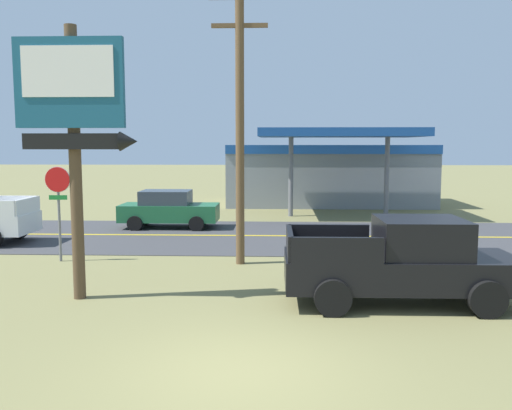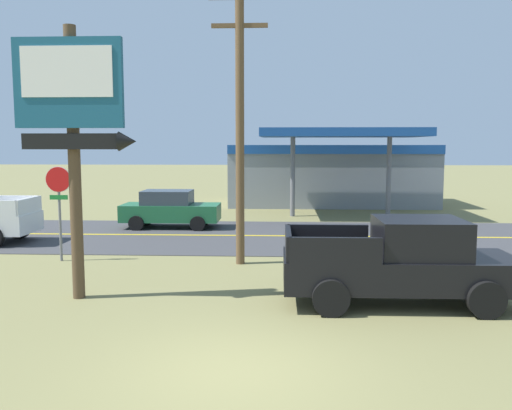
{
  "view_description": "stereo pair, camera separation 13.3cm",
  "coord_description": "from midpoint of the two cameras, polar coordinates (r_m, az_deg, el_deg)",
  "views": [
    {
      "loc": [
        0.65,
        -8.34,
        3.61
      ],
      "look_at": [
        0.0,
        8.0,
        1.8
      ],
      "focal_mm": 38.25,
      "sensor_mm": 36.0,
      "label": 1
    },
    {
      "loc": [
        0.78,
        -8.33,
        3.61
      ],
      "look_at": [
        0.0,
        8.0,
        1.8
      ],
      "focal_mm": 38.25,
      "sensor_mm": 36.0,
      "label": 2
    }
  ],
  "objects": [
    {
      "name": "stop_sign",
      "position": [
        17.85,
        -19.72,
        0.85
      ],
      "size": [
        0.8,
        0.08,
        2.95
      ],
      "color": "slate",
      "rests_on": "ground"
    },
    {
      "name": "gas_station",
      "position": [
        33.33,
        7.92,
        3.39
      ],
      "size": [
        12.0,
        11.5,
        4.4
      ],
      "color": "gray",
      "rests_on": "ground"
    },
    {
      "name": "road_centre_line",
      "position": [
        21.65,
        0.81,
        -3.22
      ],
      "size": [
        126.0,
        0.2,
        0.01
      ],
      "primitive_type": "cube",
      "color": "gold",
      "rests_on": "road_asphalt"
    },
    {
      "name": "car_green_near_lane",
      "position": [
        23.99,
        -8.82,
        -0.41
      ],
      "size": [
        4.2,
        2.0,
        1.64
      ],
      "color": "#1E6038",
      "rests_on": "ground"
    },
    {
      "name": "pickup_black_parked_on_lawn",
      "position": [
        12.84,
        15.25,
        -5.8
      ],
      "size": [
        5.21,
        2.27,
        1.96
      ],
      "color": "black",
      "rests_on": "ground"
    },
    {
      "name": "motel_sign",
      "position": [
        13.15,
        -18.28,
        8.83
      ],
      "size": [
        2.75,
        0.54,
        6.29
      ],
      "color": "brown",
      "rests_on": "ground"
    },
    {
      "name": "road_asphalt",
      "position": [
        21.65,
        0.81,
        -3.25
      ],
      "size": [
        140.0,
        8.0,
        0.02
      ],
      "primitive_type": "cube",
      "color": "#3D3D3F",
      "rests_on": "ground"
    },
    {
      "name": "utility_pole",
      "position": [
        16.37,
        -1.47,
        9.32
      ],
      "size": [
        1.84,
        0.26,
        8.37
      ],
      "color": "brown",
      "rests_on": "ground"
    },
    {
      "name": "ground_plane",
      "position": [
        9.11,
        -2.09,
        -17.03
      ],
      "size": [
        180.0,
        180.0,
        0.0
      ],
      "primitive_type": "plane",
      "color": "olive"
    }
  ]
}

